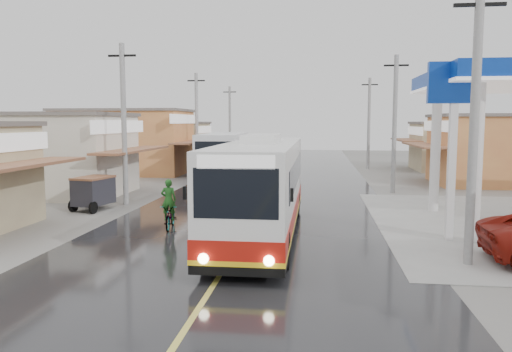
# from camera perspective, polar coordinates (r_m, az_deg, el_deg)

# --- Properties ---
(ground) EXTENTS (120.00, 120.00, 0.00)m
(ground) POSITION_cam_1_polar(r_m,az_deg,el_deg) (15.68, -2.74, -9.22)
(ground) COLOR slate
(ground) RESTS_ON ground
(road) EXTENTS (12.00, 90.00, 0.02)m
(road) POSITION_cam_1_polar(r_m,az_deg,el_deg) (30.29, 2.12, -1.70)
(road) COLOR black
(road) RESTS_ON ground
(centre_line) EXTENTS (0.15, 90.00, 0.01)m
(centre_line) POSITION_cam_1_polar(r_m,az_deg,el_deg) (30.29, 2.12, -1.67)
(centre_line) COLOR #D8CC4C
(centre_line) RESTS_ON road
(shopfronts_left) EXTENTS (11.00, 44.00, 5.20)m
(shopfronts_left) POSITION_cam_1_polar(r_m,az_deg,el_deg) (36.65, -18.14, -0.64)
(shopfronts_left) COLOR tan
(shopfronts_left) RESTS_ON ground
(utility_poles_left) EXTENTS (1.60, 50.00, 8.00)m
(utility_poles_left) POSITION_cam_1_polar(r_m,az_deg,el_deg) (32.62, -10.07, -1.24)
(utility_poles_left) COLOR gray
(utility_poles_left) RESTS_ON ground
(utility_poles_right) EXTENTS (1.60, 36.00, 8.00)m
(utility_poles_right) POSITION_cam_1_polar(r_m,az_deg,el_deg) (30.50, 15.34, -1.88)
(utility_poles_right) COLOR gray
(utility_poles_right) RESTS_ON ground
(coach_bus) EXTENTS (2.82, 11.89, 3.70)m
(coach_bus) POSITION_cam_1_polar(r_m,az_deg,el_deg) (18.18, 0.69, -1.32)
(coach_bus) COLOR silver
(coach_bus) RESTS_ON road
(second_bus) EXTENTS (3.27, 10.15, 3.32)m
(second_bus) POSITION_cam_1_polar(r_m,az_deg,el_deg) (36.41, -3.69, 2.44)
(second_bus) COLOR silver
(second_bus) RESTS_ON road
(cyclist) EXTENTS (0.88, 1.91, 1.98)m
(cyclist) POSITION_cam_1_polar(r_m,az_deg,el_deg) (19.78, -9.79, -4.14)
(cyclist) COLOR black
(cyclist) RESTS_ON ground
(tricycle_near) EXTENTS (1.70, 2.28, 1.60)m
(tricycle_near) POSITION_cam_1_polar(r_m,az_deg,el_deg) (24.81, -18.12, -1.65)
(tricycle_near) COLOR #26262D
(tricycle_near) RESTS_ON ground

